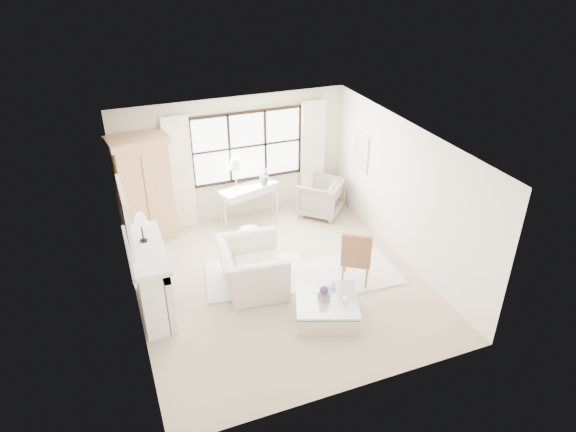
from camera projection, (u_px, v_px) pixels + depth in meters
name	position (u px, v px, depth m)	size (l,w,h in m)	color
floor	(279.00, 281.00, 9.41)	(5.50, 5.50, 0.00)	#C3B291
ceiling	(278.00, 142.00, 8.10)	(5.50, 5.50, 0.00)	silver
wall_back	(234.00, 159.00, 11.00)	(5.00, 5.00, 0.00)	beige
wall_front	(354.00, 315.00, 6.52)	(5.00, 5.00, 0.00)	beige
wall_left	(128.00, 245.00, 7.96)	(5.50, 5.50, 0.00)	white
wall_right	(404.00, 193.00, 9.55)	(5.50, 5.50, 0.00)	white
window_pane	(247.00, 146.00, 10.96)	(2.40, 0.02, 1.50)	white
window_frame	(248.00, 146.00, 10.95)	(2.50, 0.04, 1.50)	black
curtain_rod	(247.00, 107.00, 10.48)	(0.04, 0.04, 3.30)	#A7843A
curtain_left	(180.00, 174.00, 10.59)	(0.55, 0.10, 2.47)	white
curtain_right	(313.00, 154.00, 11.54)	(0.55, 0.10, 2.47)	white
fireplace	(149.00, 279.00, 8.38)	(0.58, 1.66, 1.26)	white
mirror_frame	(125.00, 217.00, 7.74)	(0.05, 1.15, 0.95)	white
mirror_glass	(127.00, 217.00, 7.75)	(0.02, 1.00, 0.80)	silver
art_frame	(360.00, 152.00, 10.83)	(0.04, 0.62, 0.82)	white
art_canvas	(359.00, 152.00, 10.82)	(0.01, 0.52, 0.72)	beige
mantel_lamp	(140.00, 220.00, 8.04)	(0.22, 0.22, 0.51)	black
armoire	(144.00, 189.00, 10.19)	(1.22, 0.88, 2.24)	tan
console_table	(249.00, 203.00, 11.25)	(1.38, 0.82, 0.80)	silver
console_lamp	(235.00, 164.00, 10.71)	(0.28, 0.28, 0.69)	#B68C3F
orchid_plant	(265.00, 175.00, 11.06)	(0.25, 0.20, 0.45)	#556D49
side_table	(250.00, 237.00, 10.12)	(0.40, 0.40, 0.51)	silver
rug_left	(257.00, 276.00, 9.52)	(1.87, 1.32, 0.03)	silver
rug_right	(352.00, 272.00, 9.63)	(1.67, 1.25, 0.03)	white
club_armchair	(252.00, 267.00, 9.06)	(1.29, 1.13, 0.84)	silver
wingback_chair	(321.00, 197.00, 11.49)	(0.88, 0.90, 0.82)	gray
french_chair	(356.00, 267.00, 9.25)	(0.67, 0.67, 1.08)	#95603E
coffee_table	(326.00, 308.00, 8.45)	(1.29, 1.29, 0.38)	silver
planter_box	(324.00, 296.00, 8.31)	(0.16, 0.16, 0.12)	slate
planter_flowers	(324.00, 290.00, 8.25)	(0.14, 0.14, 0.14)	#4D2967
pillar_candle	(345.00, 300.00, 8.22)	(0.08, 0.08, 0.12)	white
coffee_vase	(332.00, 284.00, 8.56)	(0.15, 0.15, 0.15)	silver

